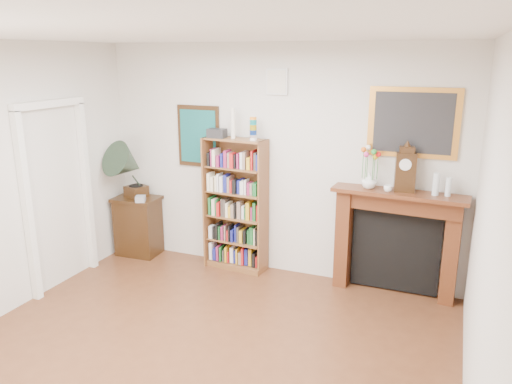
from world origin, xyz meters
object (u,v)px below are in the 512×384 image
(bookshelf, at_px, (235,198))
(mantel_clock, at_px, (405,170))
(bottle_left, at_px, (436,184))
(bottle_right, at_px, (448,187))
(flower_vase, at_px, (369,181))
(fireplace, at_px, (397,233))
(gramophone, at_px, (128,166))
(side_cabinet, at_px, (138,226))
(teacup, at_px, (388,188))
(cd_stack, at_px, (140,199))

(bookshelf, height_order, mantel_clock, bookshelf)
(bottle_left, relative_size, bottle_right, 1.20)
(bookshelf, distance_m, mantel_clock, 2.07)
(bookshelf, xyz_separation_m, flower_vase, (1.63, 0.00, 0.37))
(mantel_clock, height_order, bottle_right, mantel_clock)
(bookshelf, bearing_deg, flower_vase, 5.62)
(fireplace, relative_size, flower_vase, 8.43)
(gramophone, bearing_deg, side_cabinet, 92.55)
(mantel_clock, relative_size, teacup, 5.37)
(mantel_clock, bearing_deg, side_cabinet, 170.85)
(gramophone, bearing_deg, bottle_right, 18.39)
(mantel_clock, bearing_deg, bottle_left, -14.10)
(cd_stack, bearing_deg, teacup, 3.02)
(bookshelf, xyz_separation_m, mantel_clock, (2.01, 0.01, 0.52))
(cd_stack, distance_m, bottle_right, 3.74)
(fireplace, bearing_deg, gramophone, -172.68)
(side_cabinet, bearing_deg, flower_vase, -1.41)
(side_cabinet, xyz_separation_m, cd_stack, (0.17, -0.15, 0.44))
(side_cabinet, relative_size, flower_vase, 4.63)
(fireplace, bearing_deg, mantel_clock, -42.00)
(side_cabinet, bearing_deg, bottle_left, -1.92)
(cd_stack, distance_m, teacup, 3.13)
(teacup, bearing_deg, side_cabinet, -179.77)
(bookshelf, distance_m, side_cabinet, 1.52)
(fireplace, distance_m, cd_stack, 3.23)
(teacup, height_order, bottle_right, bottle_right)
(fireplace, bearing_deg, flower_vase, -167.90)
(mantel_clock, distance_m, bottle_right, 0.47)
(mantel_clock, xyz_separation_m, bottle_right, (0.45, -0.01, -0.14))
(fireplace, xyz_separation_m, bottle_left, (0.37, -0.07, 0.62))
(teacup, bearing_deg, cd_stack, -176.98)
(teacup, xyz_separation_m, bottle_right, (0.61, 0.06, 0.06))
(bottle_right, bearing_deg, fireplace, 173.58)
(bottle_left, bearing_deg, bottle_right, 4.73)
(bookshelf, bearing_deg, bottle_left, 5.21)
(side_cabinet, bearing_deg, fireplace, -0.71)
(fireplace, bearing_deg, bottle_right, -2.89)
(gramophone, relative_size, teacup, 8.66)
(cd_stack, bearing_deg, gramophone, 164.83)
(fireplace, relative_size, bottle_left, 6.09)
(mantel_clock, bearing_deg, fireplace, 123.94)
(mantel_clock, bearing_deg, bottle_right, -11.79)
(bookshelf, distance_m, cd_stack, 1.28)
(mantel_clock, bearing_deg, bookshelf, 169.67)
(flower_vase, xyz_separation_m, bottle_left, (0.70, -0.02, 0.03))
(cd_stack, height_order, flower_vase, flower_vase)
(bookshelf, distance_m, teacup, 1.87)
(side_cabinet, xyz_separation_m, teacup, (3.27, 0.01, 0.85))
(side_cabinet, relative_size, bottle_right, 4.02)
(gramophone, bearing_deg, cd_stack, 0.71)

